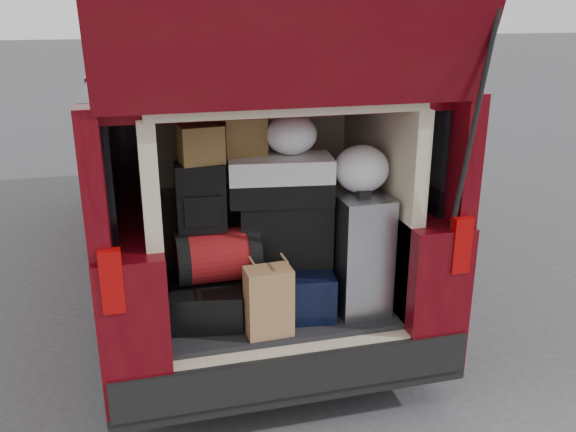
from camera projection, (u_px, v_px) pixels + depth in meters
name	position (u px, v px, depth m)	size (l,w,h in m)	color
ground	(282.00, 400.00, 3.55)	(80.00, 80.00, 0.00)	#3C3C3F
minivan	(227.00, 170.00, 4.94)	(1.90, 5.35, 2.77)	black
load_floor	(271.00, 335.00, 3.71)	(1.24, 1.05, 0.55)	black
black_hardshell	(208.00, 296.00, 3.37)	(0.38, 0.52, 0.21)	black
navy_hardshell	(285.00, 283.00, 3.48)	(0.48, 0.59, 0.26)	black
silver_roller	(356.00, 249.00, 3.41)	(0.28, 0.44, 0.67)	silver
kraft_bag	(269.00, 301.00, 3.14)	(0.24, 0.15, 0.37)	#AB7F4D
red_duffel	(217.00, 255.00, 3.29)	(0.44, 0.29, 0.29)	maroon
black_soft_case	(286.00, 230.00, 3.40)	(0.50, 0.30, 0.36)	black
backpack	(201.00, 197.00, 3.19)	(0.25, 0.15, 0.36)	black
twotone_duffel	(280.00, 179.00, 3.28)	(0.56, 0.29, 0.25)	white
grocery_sack_lower	(201.00, 144.00, 3.12)	(0.22, 0.18, 0.20)	brown
grocery_sack_upper	(242.00, 133.00, 3.26)	(0.23, 0.19, 0.23)	brown
plastic_bag_center	(291.00, 134.00, 3.25)	(0.28, 0.26, 0.22)	white
plastic_bag_right	(362.00, 169.00, 3.27)	(0.30, 0.28, 0.26)	white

